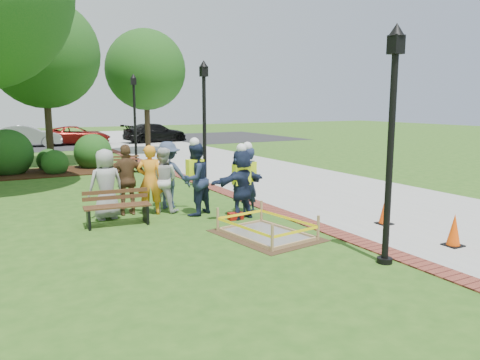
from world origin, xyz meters
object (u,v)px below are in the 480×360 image
hivis_worker_b (247,179)px  cone_front (454,231)px  hivis_worker_a (241,182)px  hivis_worker_c (195,177)px  lamp_near (392,128)px  wet_concrete_pad (266,225)px  bench_near (118,214)px

hivis_worker_b → cone_front: bearing=-63.3°
hivis_worker_a → hivis_worker_c: (-0.89, 0.89, 0.05)m
lamp_near → hivis_worker_c: lamp_near is taller
cone_front → wet_concrete_pad: bearing=139.4°
lamp_near → hivis_worker_a: size_ratio=2.22×
hivis_worker_b → hivis_worker_c: bearing=156.9°
cone_front → lamp_near: lamp_near is taller
wet_concrete_pad → hivis_worker_a: size_ratio=1.32×
cone_front → hivis_worker_a: size_ratio=0.36×
wet_concrete_pad → cone_front: bearing=-40.6°
wet_concrete_pad → hivis_worker_c: size_ratio=1.24×
cone_front → hivis_worker_a: (-2.66, 4.19, 0.61)m
bench_near → lamp_near: lamp_near is taller
lamp_near → hivis_worker_a: lamp_near is taller
wet_concrete_pad → hivis_worker_c: 2.73m
bench_near → hivis_worker_b: hivis_worker_b is taller
wet_concrete_pad → cone_front: 3.88m
lamp_near → cone_front: bearing=1.4°
bench_near → hivis_worker_a: (2.95, -0.80, 0.68)m
bench_near → lamp_near: 6.60m
hivis_worker_a → hivis_worker_b: size_ratio=1.00×
wet_concrete_pad → hivis_worker_c: (-0.60, 2.55, 0.77)m
hivis_worker_b → hivis_worker_c: size_ratio=0.94×
lamp_near → hivis_worker_a: 4.56m
lamp_near → hivis_worker_a: (-0.69, 4.24, -1.53)m
bench_near → hivis_worker_c: bearing=2.3°
wet_concrete_pad → hivis_worker_b: bearing=71.9°
hivis_worker_b → hivis_worker_a: bearing=-136.7°
wet_concrete_pad → hivis_worker_a: 1.83m
hivis_worker_c → hivis_worker_a: bearing=-44.9°
lamp_near → hivis_worker_a: bearing=99.2°
cone_front → hivis_worker_b: size_ratio=0.36×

